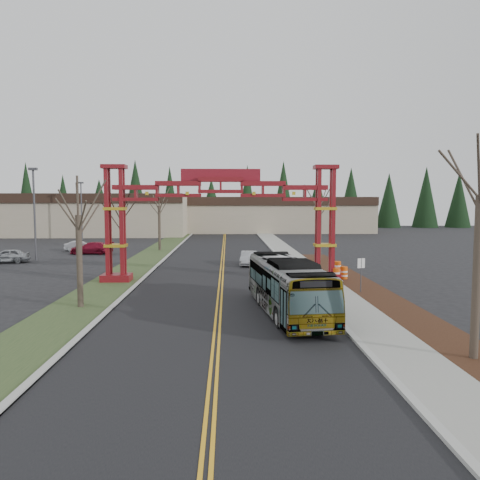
{
  "coord_description": "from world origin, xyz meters",
  "views": [
    {
      "loc": [
        0.51,
        -17.66,
        6.15
      ],
      "look_at": [
        1.4,
        15.42,
        3.41
      ],
      "focal_mm": 35.0,
      "sensor_mm": 36.0,
      "label": 1
    }
  ],
  "objects_px": {
    "silver_sedan": "(249,258)",
    "bare_tree_median_mid": "(121,217)",
    "street_sign": "(361,268)",
    "barrel_north": "(337,268)",
    "barrel_south": "(336,275)",
    "bare_tree_median_far": "(159,206)",
    "retail_building_west": "(67,214)",
    "barrel_mid": "(344,273)",
    "bare_tree_right_far": "(320,205)",
    "transit_bus": "(288,286)",
    "parked_car_near_a": "(7,256)",
    "light_pole_far": "(81,207)",
    "bare_tree_right_near": "(480,198)",
    "parked_car_far_a": "(80,246)",
    "parked_car_mid_a": "(91,248)",
    "bare_tree_median_near": "(78,216)",
    "light_pole_near": "(34,207)",
    "gateway_arch": "(221,204)",
    "retail_building_east": "(273,214)"
  },
  "relations": [
    {
      "from": "retail_building_east",
      "to": "barrel_mid",
      "type": "distance_m",
      "value": 61.82
    },
    {
      "from": "retail_building_west",
      "to": "light_pole_near",
      "type": "xyz_separation_m",
      "value": [
        10.47,
        -40.5,
        1.8
      ]
    },
    {
      "from": "retail_building_west",
      "to": "parked_car_mid_a",
      "type": "height_order",
      "value": "retail_building_west"
    },
    {
      "from": "gateway_arch",
      "to": "barrel_south",
      "type": "height_order",
      "value": "gateway_arch"
    },
    {
      "from": "retail_building_west",
      "to": "light_pole_near",
      "type": "relative_size",
      "value": 4.79
    },
    {
      "from": "barrel_mid",
      "to": "gateway_arch",
      "type": "bearing_deg",
      "value": -178.76
    },
    {
      "from": "parked_car_mid_a",
      "to": "parked_car_far_a",
      "type": "bearing_deg",
      "value": -142.17
    },
    {
      "from": "bare_tree_median_mid",
      "to": "barrel_mid",
      "type": "relative_size",
      "value": 6.37
    },
    {
      "from": "retail_building_east",
      "to": "transit_bus",
      "type": "xyz_separation_m",
      "value": [
        -6.22,
        -72.45,
        -2.0
      ]
    },
    {
      "from": "bare_tree_median_near",
      "to": "barrel_mid",
      "type": "distance_m",
      "value": 20.32
    },
    {
      "from": "parked_car_near_a",
      "to": "parked_car_far_a",
      "type": "xyz_separation_m",
      "value": [
        3.64,
        11.54,
        -0.09
      ]
    },
    {
      "from": "gateway_arch",
      "to": "parked_car_near_a",
      "type": "relative_size",
      "value": 4.39
    },
    {
      "from": "parked_car_near_a",
      "to": "bare_tree_median_mid",
      "type": "height_order",
      "value": "bare_tree_median_mid"
    },
    {
      "from": "retail_building_west",
      "to": "barrel_mid",
      "type": "bearing_deg",
      "value": -53.63
    },
    {
      "from": "bare_tree_right_far",
      "to": "transit_bus",
      "type": "bearing_deg",
      "value": -105.42
    },
    {
      "from": "parked_car_near_a",
      "to": "parked_car_mid_a",
      "type": "height_order",
      "value": "parked_car_mid_a"
    },
    {
      "from": "parked_car_far_a",
      "to": "bare_tree_median_near",
      "type": "xyz_separation_m",
      "value": [
        9.95,
        -31.83,
        4.72
      ]
    },
    {
      "from": "retail_building_east",
      "to": "bare_tree_median_far",
      "type": "height_order",
      "value": "bare_tree_median_far"
    },
    {
      "from": "gateway_arch",
      "to": "bare_tree_right_near",
      "type": "distance_m",
      "value": 20.86
    },
    {
      "from": "bare_tree_right_near",
      "to": "light_pole_far",
      "type": "xyz_separation_m",
      "value": [
        -32.71,
        57.71,
        -0.94
      ]
    },
    {
      "from": "retail_building_west",
      "to": "light_pole_near",
      "type": "distance_m",
      "value": 41.87
    },
    {
      "from": "bare_tree_right_near",
      "to": "barrel_mid",
      "type": "distance_m",
      "value": 19.38
    },
    {
      "from": "gateway_arch",
      "to": "silver_sedan",
      "type": "height_order",
      "value": "gateway_arch"
    },
    {
      "from": "transit_bus",
      "to": "light_pole_near",
      "type": "relative_size",
      "value": 1.13
    },
    {
      "from": "bare_tree_right_near",
      "to": "barrel_south",
      "type": "xyz_separation_m",
      "value": [
        -1.17,
        17.88,
        -5.74
      ]
    },
    {
      "from": "retail_building_east",
      "to": "light_pole_near",
      "type": "bearing_deg",
      "value": -121.34
    },
    {
      "from": "street_sign",
      "to": "barrel_north",
      "type": "relative_size",
      "value": 2.14
    },
    {
      "from": "bare_tree_median_near",
      "to": "light_pole_near",
      "type": "distance_m",
      "value": 25.07
    },
    {
      "from": "barrel_south",
      "to": "gateway_arch",
      "type": "bearing_deg",
      "value": 177.27
    },
    {
      "from": "barrel_north",
      "to": "barrel_south",
      "type": "bearing_deg",
      "value": -104.69
    },
    {
      "from": "silver_sedan",
      "to": "bare_tree_median_mid",
      "type": "distance_m",
      "value": 13.45
    },
    {
      "from": "bare_tree_median_far",
      "to": "barrel_south",
      "type": "distance_m",
      "value": 29.17
    },
    {
      "from": "parked_car_near_a",
      "to": "street_sign",
      "type": "relative_size",
      "value": 1.74
    },
    {
      "from": "bare_tree_median_mid",
      "to": "barrel_south",
      "type": "bearing_deg",
      "value": -7.75
    },
    {
      "from": "transit_bus",
      "to": "barrel_mid",
      "type": "bearing_deg",
      "value": 55.11
    },
    {
      "from": "bare_tree_right_near",
      "to": "barrel_north",
      "type": "xyz_separation_m",
      "value": [
        -0.22,
        21.49,
        -5.72
      ]
    },
    {
      "from": "street_sign",
      "to": "barrel_north",
      "type": "distance_m",
      "value": 8.4
    },
    {
      "from": "transit_bus",
      "to": "light_pole_far",
      "type": "relative_size",
      "value": 1.18
    },
    {
      "from": "bare_tree_right_near",
      "to": "bare_tree_right_far",
      "type": "xyz_separation_m",
      "value": [
        -0.0,
        30.35,
        -0.51
      ]
    },
    {
      "from": "bare_tree_median_far",
      "to": "street_sign",
      "type": "distance_m",
      "value": 33.17
    },
    {
      "from": "bare_tree_median_mid",
      "to": "light_pole_near",
      "type": "height_order",
      "value": "light_pole_near"
    },
    {
      "from": "street_sign",
      "to": "barrel_south",
      "type": "xyz_separation_m",
      "value": [
        -0.55,
        4.69,
        -1.18
      ]
    },
    {
      "from": "retail_building_west",
      "to": "barrel_mid",
      "type": "distance_m",
      "value": 66.83
    },
    {
      "from": "street_sign",
      "to": "barrel_mid",
      "type": "distance_m",
      "value": 5.45
    },
    {
      "from": "parked_car_far_a",
      "to": "barrel_mid",
      "type": "relative_size",
      "value": 3.47
    },
    {
      "from": "parked_car_far_a",
      "to": "light_pole_far",
      "type": "xyz_separation_m",
      "value": [
        -4.76,
        16.38,
        4.72
      ]
    },
    {
      "from": "retail_building_east",
      "to": "barrel_mid",
      "type": "height_order",
      "value": "retail_building_east"
    },
    {
      "from": "retail_building_west",
      "to": "transit_bus",
      "type": "xyz_separation_m",
      "value": [
        33.78,
        -64.45,
        -2.24
      ]
    },
    {
      "from": "retail_building_west",
      "to": "barrel_mid",
      "type": "relative_size",
      "value": 42.65
    },
    {
      "from": "transit_bus",
      "to": "bare_tree_right_far",
      "type": "height_order",
      "value": "bare_tree_right_far"
    }
  ]
}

